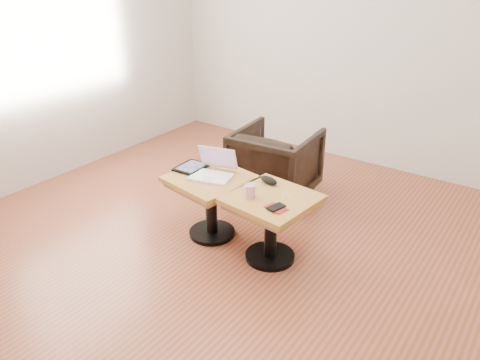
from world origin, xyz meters
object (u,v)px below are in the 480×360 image
Objects in this scene: armchair at (275,163)px; side_table_left at (211,192)px; laptop at (213,170)px; side_table_right at (271,213)px; striped_cup at (250,191)px.

side_table_left is at bearing 82.96° from armchair.
side_table_left is 1.76× the size of laptop.
side_table_left is at bearing -174.49° from side_table_right.
side_table_left is 0.87m from armchair.
side_table_right is at bearing 8.79° from side_table_left.
armchair is (0.03, 0.83, -0.23)m from laptop.
laptop is at bearing 162.60° from striped_cup.
striped_cup is (0.42, -0.10, 0.17)m from side_table_left.
side_table_right is 0.23m from striped_cup.
side_table_right is 1.68× the size of laptop.
side_table_right is at bearing -19.42° from laptop.
laptop is 0.86m from armchair.
laptop is at bearing -178.19° from side_table_right.
armchair reaches higher than side_table_left.
laptop is at bearing 95.70° from side_table_left.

